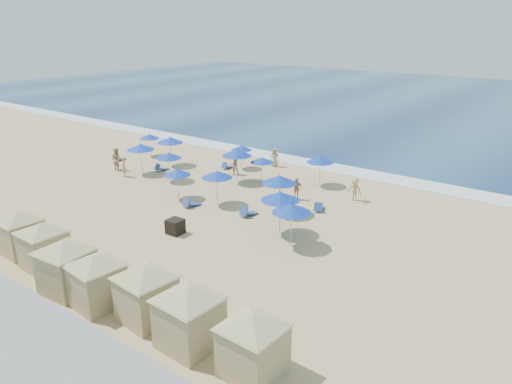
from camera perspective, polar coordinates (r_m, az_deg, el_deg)
ground at (r=32.83m, az=-8.69°, el=-2.61°), size 160.00×160.00×0.00m
ocean at (r=80.12m, az=20.87°, el=9.30°), size 160.00×80.00×0.06m
surf_line at (r=44.38m, az=5.67°, el=3.37°), size 160.00×2.50×0.08m
trash_bin at (r=29.94m, az=-9.22°, el=-3.91°), size 0.92×0.92×0.89m
cabana_0 at (r=29.59m, az=-25.39°, el=-3.65°), size 4.22×4.22×2.65m
cabana_1 at (r=27.44m, az=-23.19°, el=-5.02°), size 4.27×4.27×2.68m
cabana_2 at (r=24.66m, az=-20.94°, el=-7.24°), size 4.49×4.49×2.82m
cabana_3 at (r=23.09m, az=-17.82°, el=-8.91°), size 4.29×4.29×2.70m
cabana_4 at (r=21.50m, az=-12.49°, el=-10.51°), size 4.37×4.37×2.75m
cabana_5 at (r=19.63m, az=-7.69°, el=-13.12°), size 4.53×4.53×2.84m
cabana_6 at (r=18.15m, az=-0.35°, el=-16.26°), size 4.28×4.28×2.68m
umbrella_0 at (r=47.18m, az=-12.09°, el=6.25°), size 1.87×1.87×2.13m
umbrella_1 at (r=41.67m, az=-13.07°, el=5.04°), size 2.27×2.27×2.58m
umbrella_2 at (r=43.61m, az=-9.79°, el=5.89°), size 2.27×2.27×2.59m
umbrella_3 at (r=39.40m, az=-9.97°, el=4.13°), size 2.05×2.05×2.33m
umbrella_4 at (r=42.18m, az=-1.67°, el=5.07°), size 1.81×1.81×2.06m
umbrella_5 at (r=38.42m, az=-2.21°, el=4.53°), size 2.39×2.39×2.71m
umbrella_6 at (r=35.26m, az=-9.00°, el=2.26°), size 1.97×1.97×2.24m
umbrella_7 at (r=38.32m, az=0.70°, el=3.68°), size 1.85×1.85×2.10m
umbrella_8 at (r=33.78m, az=-4.49°, el=2.03°), size 2.16×2.16×2.46m
umbrella_9 at (r=37.93m, az=7.34°, el=3.71°), size 2.07×2.07×2.36m
umbrella_10 at (r=32.06m, az=2.68°, el=1.44°), size 2.33×2.33×2.66m
umbrella_11 at (r=27.43m, az=4.11°, el=-1.89°), size 2.25×2.25×2.57m
umbrella_12 at (r=29.00m, az=2.76°, el=-0.48°), size 2.34×2.34×2.67m
beach_chair_0 at (r=46.56m, az=-15.52°, el=3.74°), size 0.75×1.27×0.66m
beach_chair_1 at (r=42.58m, az=-10.82°, el=2.70°), size 0.74×1.30×0.67m
beach_chair_2 at (r=42.52m, az=-3.33°, el=2.97°), size 0.63×1.20×0.63m
beach_chair_3 at (r=34.06m, az=-7.49°, el=-1.30°), size 0.79×1.34×0.69m
beach_chair_4 at (r=32.20m, az=-0.98°, el=-2.35°), size 0.74×1.35×0.71m
beach_chair_5 at (r=33.33m, az=7.24°, el=-1.76°), size 0.92×1.36×0.69m
beachgoer_0 at (r=41.53m, az=-14.89°, el=2.79°), size 0.70×0.65×1.61m
beachgoer_1 at (r=40.71m, az=-2.52°, el=3.14°), size 0.95×1.01×1.65m
beachgoer_2 at (r=35.08m, az=4.63°, el=0.38°), size 0.85×0.99×1.59m
beachgoer_3 at (r=35.43m, az=11.19°, el=0.29°), size 1.07×0.63×1.62m
beachgoer_4 at (r=42.99m, az=2.15°, el=3.98°), size 0.88×0.67×1.60m
beachgoer_5 at (r=43.51m, az=-15.64°, el=3.66°), size 0.97×0.78×1.89m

